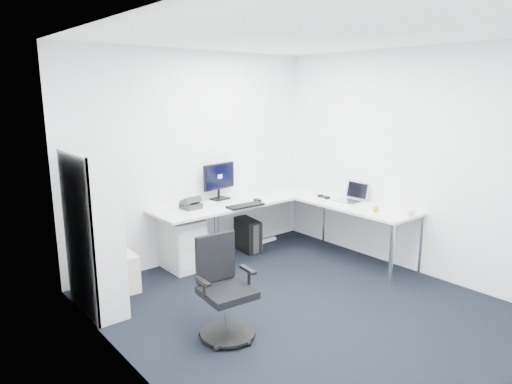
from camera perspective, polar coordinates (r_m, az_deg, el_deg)
ground at (r=4.83m, az=6.82°, el=-14.65°), size 4.20×4.20×0.00m
ceiling at (r=4.33m, az=7.80°, el=19.06°), size 4.20×4.20×0.00m
wall_back at (r=5.99m, az=-7.56°, el=4.29°), size 3.60×0.02×2.70m
wall_left at (r=3.33m, az=-14.43°, el=-2.66°), size 0.02×4.20×2.70m
wall_right at (r=5.81m, az=19.54°, el=3.42°), size 0.02×4.20×2.70m
l_desk at (r=5.98m, az=0.81°, el=-5.13°), size 2.64×1.48×0.77m
drawer_pedestal at (r=5.84m, az=-9.16°, el=-6.41°), size 0.42×0.52×0.64m
bookshelf at (r=4.84m, az=-19.66°, el=-4.84°), size 0.32×0.82×1.63m
task_chair at (r=4.17m, az=-3.62°, el=-12.10°), size 0.57×0.57×0.93m
black_pc_tower at (r=6.42m, az=-1.10°, el=-5.37°), size 0.28×0.49×0.45m
beige_pc_tower at (r=5.43m, az=-16.05°, el=-9.45°), size 0.23×0.45×0.42m
power_strip at (r=6.82m, az=1.32°, el=-6.08°), size 0.35×0.08×0.04m
monitor at (r=6.10m, az=-4.57°, el=1.38°), size 0.54×0.24×0.50m
black_keyboard at (r=5.76m, az=-1.35°, el=-1.71°), size 0.50×0.20×0.02m
mouse at (r=6.02m, az=0.19°, el=-1.04°), size 0.07×0.11×0.03m
desk_phone at (r=5.71m, az=-8.16°, el=-1.30°), size 0.23×0.23×0.15m
laptop at (r=6.09m, az=11.34°, el=-0.08°), size 0.35×0.34×0.25m
white_keyboard at (r=5.95m, az=10.32°, el=-1.51°), size 0.14×0.39×0.01m
headphones at (r=6.29m, az=8.46°, el=-0.49°), size 0.14×0.20×0.05m
orange_fruit at (r=5.69m, az=14.73°, el=-2.07°), size 0.07×0.07×0.07m
tissue_box at (r=5.62m, az=17.85°, el=-2.36°), size 0.13×0.24×0.08m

